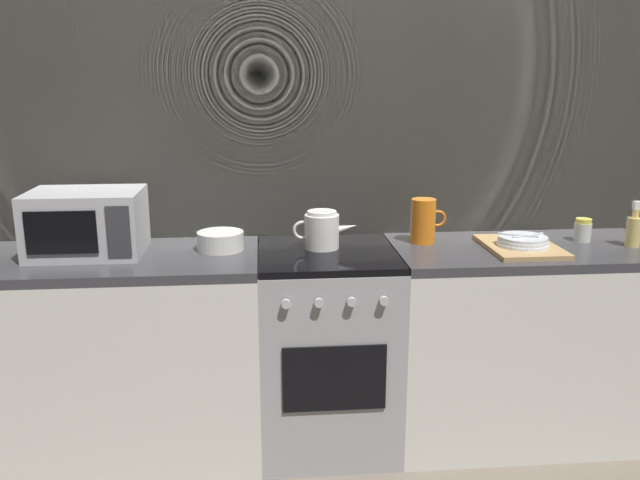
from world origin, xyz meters
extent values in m
plane|color=#6B6054|center=(0.00, 0.00, 0.00)|extent=(8.00, 8.00, 0.00)
cube|color=#B2AD9E|center=(0.00, 0.33, 1.20)|extent=(3.60, 0.05, 2.40)
cube|color=silver|center=(0.00, 0.30, 1.20)|extent=(3.58, 0.01, 2.39)
cube|color=silver|center=(-0.90, 0.00, 0.43)|extent=(1.20, 0.60, 0.86)
cube|color=#38383D|center=(-0.90, 0.00, 0.88)|extent=(1.20, 0.60, 0.04)
cube|color=#9E9EA3|center=(0.00, 0.00, 0.43)|extent=(0.60, 0.60, 0.87)
cube|color=black|center=(0.00, 0.00, 0.89)|extent=(0.59, 0.59, 0.03)
cube|color=black|center=(0.00, -0.30, 0.45)|extent=(0.42, 0.01, 0.28)
cylinder|color=#B7B7BC|center=(-0.19, -0.32, 0.78)|extent=(0.04, 0.02, 0.04)
cylinder|color=#B7B7BC|center=(-0.06, -0.32, 0.78)|extent=(0.04, 0.02, 0.04)
cylinder|color=#B7B7BC|center=(0.06, -0.32, 0.78)|extent=(0.04, 0.02, 0.04)
cylinder|color=#B7B7BC|center=(0.19, -0.32, 0.78)|extent=(0.04, 0.02, 0.04)
cube|color=silver|center=(0.90, 0.00, 0.43)|extent=(1.20, 0.60, 0.86)
cube|color=#38383D|center=(0.90, 0.00, 0.88)|extent=(1.20, 0.60, 0.04)
cube|color=#B2B2B7|center=(-1.01, 0.05, 1.04)|extent=(0.46, 0.34, 0.27)
cube|color=black|center=(-1.07, -0.12, 1.04)|extent=(0.28, 0.01, 0.17)
cube|color=#333338|center=(-0.85, -0.12, 1.04)|extent=(0.09, 0.01, 0.21)
cylinder|color=white|center=(-0.02, 0.05, 0.98)|extent=(0.15, 0.15, 0.15)
cylinder|color=white|center=(-0.02, 0.05, 1.06)|extent=(0.13, 0.13, 0.02)
cone|color=white|center=(0.09, 0.05, 0.99)|extent=(0.10, 0.04, 0.05)
torus|color=white|center=(-0.10, 0.05, 0.98)|extent=(0.08, 0.01, 0.08)
cylinder|color=silver|center=(-0.46, 0.06, 0.94)|extent=(0.20, 0.20, 0.08)
cylinder|color=orange|center=(0.44, 0.11, 1.00)|extent=(0.11, 0.11, 0.20)
torus|color=orange|center=(0.51, 0.11, 1.01)|extent=(0.08, 0.01, 0.08)
cube|color=tan|center=(0.84, -0.04, 0.91)|extent=(0.30, 0.40, 0.02)
cylinder|color=silver|center=(0.84, -0.06, 0.93)|extent=(0.22, 0.22, 0.01)
cylinder|color=silver|center=(0.84, -0.06, 0.94)|extent=(0.21, 0.21, 0.01)
cylinder|color=silver|center=(0.84, -0.06, 0.96)|extent=(0.21, 0.21, 0.01)
cylinder|color=silver|center=(0.86, -0.06, 0.97)|extent=(0.16, 0.07, 0.01)
cube|color=silver|center=(0.82, -0.05, 0.97)|extent=(0.16, 0.09, 0.00)
cylinder|color=silver|center=(1.18, 0.07, 0.94)|extent=(0.08, 0.08, 0.08)
cylinder|color=#D8D14C|center=(1.18, 0.07, 0.99)|extent=(0.07, 0.07, 0.02)
cylinder|color=#E5CC72|center=(1.35, -0.04, 0.97)|extent=(0.06, 0.06, 0.13)
cylinder|color=#E5CC72|center=(1.35, -0.04, 1.05)|extent=(0.03, 0.03, 0.04)
cube|color=white|center=(1.37, -0.04, 1.08)|extent=(0.06, 0.02, 0.04)
camera|label=1|loc=(-0.27, -2.69, 1.64)|focal=36.59mm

